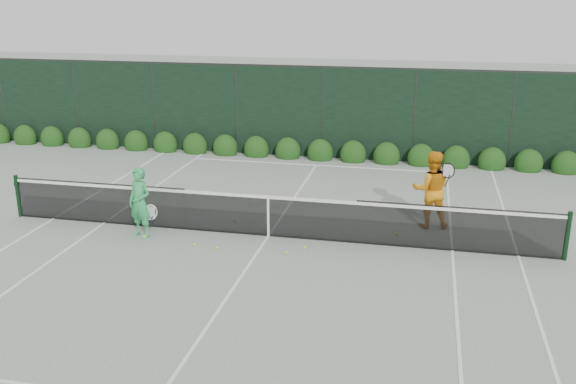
# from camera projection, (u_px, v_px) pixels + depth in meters

# --- Properties ---
(ground) EXTENTS (80.00, 80.00, 0.00)m
(ground) POSITION_uv_depth(u_px,v_px,m) (269.00, 236.00, 14.76)
(ground) COLOR gray
(ground) RESTS_ON ground
(tennis_net) EXTENTS (12.90, 0.10, 1.07)m
(tennis_net) POSITION_uv_depth(u_px,v_px,m) (267.00, 214.00, 14.60)
(tennis_net) COLOR black
(tennis_net) RESTS_ON ground
(player_woman) EXTENTS (0.69, 0.56, 1.63)m
(player_woman) POSITION_uv_depth(u_px,v_px,m) (140.00, 203.00, 14.52)
(player_woman) COLOR green
(player_woman) RESTS_ON ground
(player_man) EXTENTS (1.00, 0.82, 1.85)m
(player_man) POSITION_uv_depth(u_px,v_px,m) (431.00, 189.00, 15.09)
(player_man) COLOR orange
(player_man) RESTS_ON ground
(court_lines) EXTENTS (11.03, 23.83, 0.01)m
(court_lines) POSITION_uv_depth(u_px,v_px,m) (269.00, 236.00, 14.76)
(court_lines) COLOR white
(court_lines) RESTS_ON ground
(windscreen_fence) EXTENTS (32.00, 21.07, 3.06)m
(windscreen_fence) POSITION_uv_depth(u_px,v_px,m) (232.00, 212.00, 11.78)
(windscreen_fence) COLOR black
(windscreen_fence) RESTS_ON ground
(hedge_row) EXTENTS (31.66, 0.65, 0.94)m
(hedge_row) POSITION_uv_depth(u_px,v_px,m) (320.00, 153.00, 21.35)
(hedge_row) COLOR #13360E
(hedge_row) RESTS_ON ground
(tennis_balls) EXTENTS (5.69, 1.83, 0.07)m
(tennis_balls) POSITION_uv_depth(u_px,v_px,m) (254.00, 240.00, 14.42)
(tennis_balls) COLOR #CBDF31
(tennis_balls) RESTS_ON ground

